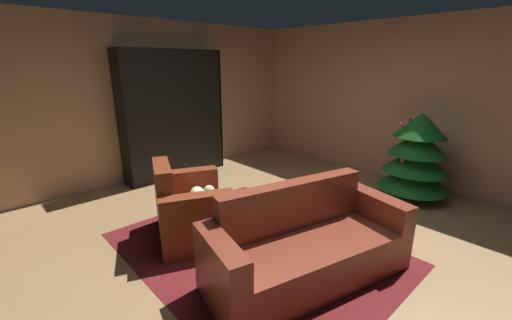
# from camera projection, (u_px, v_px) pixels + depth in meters

# --- Properties ---
(ground_plane) EXTENTS (7.28, 7.28, 0.00)m
(ground_plane) POSITION_uv_depth(u_px,v_px,m) (284.00, 235.00, 3.80)
(ground_plane) COLOR #9B764D
(wall_back) EXTENTS (6.19, 0.06, 2.66)m
(wall_back) POSITION_uv_depth(u_px,v_px,m) (406.00, 102.00, 5.32)
(wall_back) COLOR tan
(wall_back) RESTS_ON ground
(wall_left) EXTENTS (0.06, 5.93, 2.66)m
(wall_left) POSITION_uv_depth(u_px,v_px,m) (156.00, 101.00, 5.57)
(wall_left) COLOR tan
(wall_left) RESTS_ON ground
(area_rug) EXTENTS (2.93, 2.27, 0.01)m
(area_rug) POSITION_uv_depth(u_px,v_px,m) (255.00, 249.00, 3.52)
(area_rug) COLOR maroon
(area_rug) RESTS_ON ground
(bookshelf_unit) EXTENTS (0.38, 1.82, 2.18)m
(bookshelf_unit) POSITION_uv_depth(u_px,v_px,m) (179.00, 116.00, 5.65)
(bookshelf_unit) COLOR black
(bookshelf_unit) RESTS_ON ground
(armchair_red) EXTENTS (1.23, 1.11, 0.91)m
(armchair_red) POSITION_uv_depth(u_px,v_px,m) (189.00, 210.00, 3.71)
(armchair_red) COLOR maroon
(armchair_red) RESTS_ON ground
(couch_red) EXTENTS (1.19, 2.07, 0.87)m
(couch_red) POSITION_uv_depth(u_px,v_px,m) (306.00, 248.00, 3.00)
(couch_red) COLOR brown
(couch_red) RESTS_ON ground
(coffee_table) EXTENTS (0.67, 0.67, 0.46)m
(coffee_table) POSITION_uv_depth(u_px,v_px,m) (254.00, 211.00, 3.48)
(coffee_table) COLOR black
(coffee_table) RESTS_ON ground
(book_stack_on_table) EXTENTS (0.23, 0.19, 0.11)m
(book_stack_on_table) POSITION_uv_depth(u_px,v_px,m) (253.00, 202.00, 3.44)
(book_stack_on_table) COLOR #3C418A
(book_stack_on_table) RESTS_ON coffee_table
(bottle_on_table) EXTENTS (0.06, 0.06, 0.23)m
(bottle_on_table) POSITION_uv_depth(u_px,v_px,m) (268.00, 204.00, 3.34)
(bottle_on_table) COLOR #5C281C
(bottle_on_table) RESTS_ON coffee_table
(decorated_tree) EXTENTS (1.01, 1.01, 1.29)m
(decorated_tree) POSITION_uv_depth(u_px,v_px,m) (417.00, 156.00, 4.70)
(decorated_tree) COLOR brown
(decorated_tree) RESTS_ON ground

